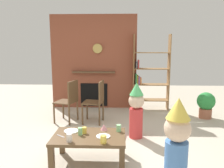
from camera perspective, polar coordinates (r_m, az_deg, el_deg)
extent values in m
plane|color=#BCB29E|center=(3.61, -2.74, -16.80)|extent=(12.00, 12.00, 0.00)
cube|color=brown|center=(5.88, -4.60, 5.60)|extent=(2.20, 0.18, 2.40)
cube|color=black|center=(5.90, -4.60, -2.73)|extent=(0.70, 0.02, 0.60)
cube|color=brown|center=(5.76, -4.73, 3.03)|extent=(1.10, 0.10, 0.04)
cylinder|color=tan|center=(5.74, -3.71, 9.01)|extent=(0.24, 0.04, 0.24)
cube|color=olive|center=(5.67, 5.50, 2.91)|extent=(0.02, 0.28, 1.90)
cube|color=olive|center=(5.79, 14.23, 2.79)|extent=(0.02, 0.28, 1.90)
cube|color=olive|center=(5.84, 9.71, -3.98)|extent=(0.86, 0.28, 0.02)
cube|color=olive|center=(5.76, 9.83, -0.11)|extent=(0.86, 0.28, 0.02)
cube|color=olive|center=(5.70, 9.94, 3.86)|extent=(0.86, 0.28, 0.02)
cube|color=olive|center=(5.68, 10.06, 7.87)|extent=(0.86, 0.28, 0.02)
cube|color=#B23333|center=(5.77, 6.02, -2.83)|extent=(0.02, 0.20, 0.22)
cube|color=#3359A5|center=(5.78, 6.38, -2.95)|extent=(0.03, 0.20, 0.19)
cube|color=#3F8C4C|center=(5.70, 6.13, 1.29)|extent=(0.03, 0.20, 0.26)
cube|color=gold|center=(5.70, 6.53, 1.12)|extent=(0.02, 0.20, 0.22)
cube|color=#8C4C99|center=(5.71, 6.88, 0.99)|extent=(0.03, 0.20, 0.20)
cube|color=#D87F3F|center=(5.71, 7.30, 0.82)|extent=(0.04, 0.20, 0.16)
cube|color=#4C4C51|center=(5.66, 6.21, 4.85)|extent=(0.03, 0.20, 0.17)
cube|color=#B23333|center=(5.66, 6.73, 5.07)|extent=(0.03, 0.20, 0.21)
cube|color=brown|center=(3.17, -5.86, -13.25)|extent=(0.99, 0.62, 0.04)
cube|color=brown|center=(3.12, -15.20, -18.02)|extent=(0.07, 0.07, 0.36)
cube|color=brown|center=(2.99, 2.55, -18.92)|extent=(0.07, 0.07, 0.36)
cube|color=brown|center=(3.58, -12.61, -14.17)|extent=(0.07, 0.07, 0.36)
cube|color=brown|center=(3.47, 2.50, -14.72)|extent=(0.07, 0.07, 0.36)
cylinder|color=#F2CC4C|center=(3.23, -7.06, -11.62)|extent=(0.07, 0.07, 0.09)
cylinder|color=silver|center=(3.00, -10.84, -13.28)|extent=(0.08, 0.08, 0.11)
cylinder|color=#8CD18C|center=(3.18, -8.11, -11.85)|extent=(0.06, 0.06, 0.11)
cylinder|color=#8CD18C|center=(3.27, 1.72, -11.17)|extent=(0.07, 0.07, 0.10)
cylinder|color=#F2CC4C|center=(2.90, -2.20, -13.89)|extent=(0.08, 0.08, 0.10)
cylinder|color=white|center=(3.11, -2.26, -13.17)|extent=(0.19, 0.19, 0.01)
cylinder|color=white|center=(3.34, -10.31, -11.69)|extent=(0.21, 0.21, 0.01)
cone|color=pink|center=(3.33, -2.07, -10.94)|extent=(0.10, 0.10, 0.08)
cube|color=silver|center=(3.20, -12.94, -12.82)|extent=(0.13, 0.10, 0.01)
cylinder|color=#4C7FC6|center=(2.77, 15.90, -19.26)|extent=(0.26, 0.26, 0.57)
sphere|color=beige|center=(2.59, 16.35, -10.86)|extent=(0.29, 0.29, 0.29)
cone|color=#F2D14C|center=(2.52, 16.59, -5.96)|extent=(0.27, 0.27, 0.24)
cylinder|color=#D13838|center=(4.04, 6.13, -9.84)|extent=(0.24, 0.24, 0.53)
sphere|color=beige|center=(3.93, 6.23, -4.29)|extent=(0.27, 0.27, 0.27)
cone|color=#4CB766|center=(3.88, 6.29, -1.23)|extent=(0.25, 0.25, 0.22)
cube|color=brown|center=(4.87, -11.72, -4.45)|extent=(0.50, 0.50, 0.02)
cube|color=brown|center=(4.73, -9.89, -1.90)|extent=(0.15, 0.39, 0.45)
cylinder|color=brown|center=(5.17, -12.33, -6.24)|extent=(0.04, 0.04, 0.43)
cylinder|color=brown|center=(4.88, -14.54, -7.28)|extent=(0.04, 0.04, 0.43)
cylinder|color=brown|center=(5.00, -8.78, -6.68)|extent=(0.04, 0.04, 0.43)
cylinder|color=brown|center=(4.70, -10.85, -7.81)|extent=(0.04, 0.04, 0.43)
cube|color=brown|center=(4.74, -4.89, -4.68)|extent=(0.45, 0.45, 0.02)
cube|color=brown|center=(4.65, -2.73, -1.97)|extent=(0.08, 0.40, 0.45)
cylinder|color=brown|center=(5.01, -6.35, -6.57)|extent=(0.04, 0.04, 0.43)
cylinder|color=brown|center=(4.68, -7.56, -7.77)|extent=(0.04, 0.04, 0.43)
cylinder|color=brown|center=(4.93, -2.29, -6.80)|extent=(0.04, 0.04, 0.43)
cylinder|color=brown|center=(4.59, -3.22, -8.05)|extent=(0.04, 0.04, 0.43)
cylinder|color=#9E5B42|center=(5.53, 22.66, -6.85)|extent=(0.28, 0.28, 0.22)
sphere|color=#2C8D3F|center=(5.47, 22.85, -4.03)|extent=(0.40, 0.40, 0.40)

